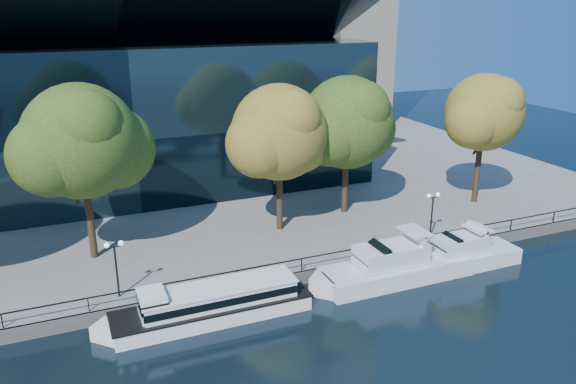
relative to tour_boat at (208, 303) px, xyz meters
name	(u,v)px	position (x,y,z in m)	size (l,w,h in m)	color
ground	(253,318)	(2.76, -0.97, -1.16)	(160.00, 160.00, 0.00)	black
promenade	(154,168)	(2.76, 35.40, -0.66)	(90.00, 67.08, 1.00)	slate
railing	(237,271)	(2.76, 2.28, 0.78)	(88.20, 0.08, 0.99)	black
convention_building	(119,113)	(-1.24, 30.81, 7.35)	(50.00, 24.57, 21.43)	black
tour_boat	(208,303)	(0.00, 0.00, 0.00)	(14.36, 3.20, 2.72)	white
cruiser_near	(391,267)	(14.03, -0.07, 0.02)	(13.07, 3.37, 3.79)	silver
cruiser_far	(459,255)	(20.23, -0.23, -0.08)	(10.40, 2.88, 3.40)	silver
tree_2	(84,144)	(-6.03, 10.66, 8.91)	(10.66, 8.74, 13.52)	black
tree_3	(281,134)	(9.48, 10.39, 8.30)	(10.08, 8.27, 12.67)	black
tree_4	(349,124)	(16.72, 11.93, 8.24)	(10.53, 8.64, 12.80)	black
tree_5	(485,114)	(30.02, 9.42, 8.64)	(9.23, 7.57, 12.66)	black
lamp_1	(115,256)	(-5.21, 3.53, 2.82)	(1.26, 0.36, 4.03)	black
lamp_2	(433,205)	(20.17, 3.53, 2.82)	(1.26, 0.36, 4.03)	black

